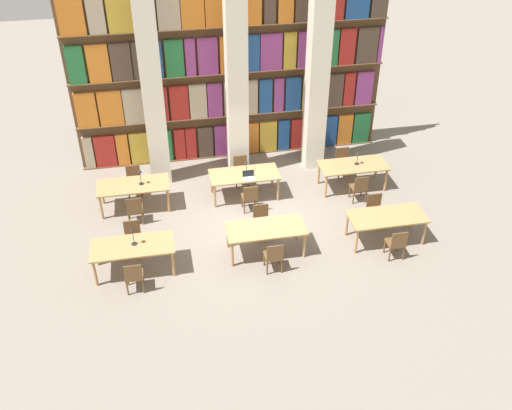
{
  "coord_description": "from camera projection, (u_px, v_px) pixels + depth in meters",
  "views": [
    {
      "loc": [
        -2.31,
        -12.11,
        9.17
      ],
      "look_at": [
        0.0,
        -0.13,
        0.69
      ],
      "focal_mm": 40.0,
      "sensor_mm": 36.0,
      "label": 1
    }
  ],
  "objects": [
    {
      "name": "chair_5",
      "position": [
        375.0,
        209.0,
        15.11
      ],
      "size": [
        0.42,
        0.4,
        0.86
      ],
      "rotation": [
        0.0,
        0.0,
        3.14
      ],
      "color": "brown",
      "rests_on": "ground_plane"
    },
    {
      "name": "chair_3",
      "position": [
        262.0,
        220.0,
        14.71
      ],
      "size": [
        0.42,
        0.4,
        0.86
      ],
      "rotation": [
        0.0,
        0.0,
        3.14
      ],
      "color": "brown",
      "rests_on": "ground_plane"
    },
    {
      "name": "desk_lamp_3",
      "position": [
        358.0,
        156.0,
        16.28
      ],
      "size": [
        0.14,
        0.14,
        0.4
      ],
      "color": "#232328",
      "rests_on": "reading_table_5"
    },
    {
      "name": "reading_table_3",
      "position": [
        133.0,
        187.0,
        15.58
      ],
      "size": [
        1.96,
        0.9,
        0.76
      ],
      "color": "tan",
      "rests_on": "ground_plane"
    },
    {
      "name": "pillar_center",
      "position": [
        236.0,
        79.0,
        15.87
      ],
      "size": [
        0.58,
        0.58,
        6.0
      ],
      "color": "silver",
      "rests_on": "ground_plane"
    },
    {
      "name": "reading_table_5",
      "position": [
        353.0,
        167.0,
        16.45
      ],
      "size": [
        1.96,
        0.9,
        0.76
      ],
      "color": "tan",
      "rests_on": "ground_plane"
    },
    {
      "name": "chair_10",
      "position": [
        359.0,
        187.0,
        15.97
      ],
      "size": [
        0.42,
        0.4,
        0.86
      ],
      "color": "brown",
      "rests_on": "ground_plane"
    },
    {
      "name": "chair_0",
      "position": [
        134.0,
        276.0,
        12.94
      ],
      "size": [
        0.42,
        0.4,
        0.86
      ],
      "color": "brown",
      "rests_on": "ground_plane"
    },
    {
      "name": "chair_4",
      "position": [
        396.0,
        243.0,
        13.92
      ],
      "size": [
        0.42,
        0.4,
        0.86
      ],
      "color": "brown",
      "rests_on": "ground_plane"
    },
    {
      "name": "pillar_left",
      "position": [
        152.0,
        85.0,
        15.5
      ],
      "size": [
        0.58,
        0.58,
        6.0
      ],
      "color": "silver",
      "rests_on": "ground_plane"
    },
    {
      "name": "laptop",
      "position": [
        249.0,
        177.0,
        15.78
      ],
      "size": [
        0.32,
        0.22,
        0.21
      ],
      "color": "silver",
      "rests_on": "reading_table_4"
    },
    {
      "name": "chair_9",
      "position": [
        241.0,
        169.0,
        16.76
      ],
      "size": [
        0.42,
        0.4,
        0.86
      ],
      "rotation": [
        0.0,
        0.0,
        3.14
      ],
      "color": "brown",
      "rests_on": "ground_plane"
    },
    {
      "name": "chair_11",
      "position": [
        343.0,
        161.0,
        17.16
      ],
      "size": [
        0.42,
        0.4,
        0.86
      ],
      "rotation": [
        0.0,
        0.0,
        3.14
      ],
      "color": "brown",
      "rests_on": "ground_plane"
    },
    {
      "name": "pillar_right",
      "position": [
        318.0,
        73.0,
        16.23
      ],
      "size": [
        0.58,
        0.58,
        6.0
      ],
      "color": "silver",
      "rests_on": "ground_plane"
    },
    {
      "name": "reading_table_1",
      "position": [
        266.0,
        230.0,
        13.98
      ],
      "size": [
        1.96,
        0.9,
        0.76
      ],
      "color": "tan",
      "rests_on": "ground_plane"
    },
    {
      "name": "desk_lamp_0",
      "position": [
        133.0,
        233.0,
        13.22
      ],
      "size": [
        0.14,
        0.14,
        0.49
      ],
      "color": "#232328",
      "rests_on": "reading_table_0"
    },
    {
      "name": "ground_plane",
      "position": [
        255.0,
        223.0,
        15.36
      ],
      "size": [
        40.0,
        40.0,
        0.0
      ],
      "primitive_type": "plane",
      "color": "gray"
    },
    {
      "name": "reading_table_2",
      "position": [
        387.0,
        218.0,
        14.39
      ],
      "size": [
        1.96,
        0.9,
        0.76
      ],
      "color": "tan",
      "rests_on": "ground_plane"
    },
    {
      "name": "reading_table_0",
      "position": [
        133.0,
        248.0,
        13.41
      ],
      "size": [
        1.96,
        0.9,
        0.76
      ],
      "color": "tan",
      "rests_on": "ground_plane"
    },
    {
      "name": "chair_6",
      "position": [
        135.0,
        209.0,
        15.11
      ],
      "size": [
        0.42,
        0.4,
        0.86
      ],
      "color": "brown",
      "rests_on": "ground_plane"
    },
    {
      "name": "bookshelf_bank",
      "position": [
        230.0,
        76.0,
        16.95
      ],
      "size": [
        9.4,
        0.35,
        5.5
      ],
      "color": "brown",
      "rests_on": "ground_plane"
    },
    {
      "name": "desk_lamp_1",
      "position": [
        140.0,
        175.0,
        15.39
      ],
      "size": [
        0.14,
        0.14,
        0.45
      ],
      "color": "#232328",
      "rests_on": "reading_table_3"
    },
    {
      "name": "chair_1",
      "position": [
        133.0,
        237.0,
        14.13
      ],
      "size": [
        0.42,
        0.4,
        0.86
      ],
      "rotation": [
        0.0,
        0.0,
        3.14
      ],
      "color": "brown",
      "rests_on": "ground_plane"
    },
    {
      "name": "chair_7",
      "position": [
        134.0,
        180.0,
        16.3
      ],
      "size": [
        0.42,
        0.4,
        0.86
      ],
      "rotation": [
        0.0,
        0.0,
        3.14
      ],
      "color": "brown",
      "rests_on": "ground_plane"
    },
    {
      "name": "reading_table_4",
      "position": [
        244.0,
        176.0,
        16.04
      ],
      "size": [
        1.96,
        0.9,
        0.76
      ],
      "color": "tan",
      "rests_on": "ground_plane"
    },
    {
      "name": "chair_8",
      "position": [
        250.0,
        197.0,
        15.58
      ],
      "size": [
        0.42,
        0.4,
        0.86
      ],
      "color": "brown",
      "rests_on": "ground_plane"
    },
    {
      "name": "desk_lamp_2",
      "position": [
        246.0,
        165.0,
        15.82
      ],
      "size": [
        0.14,
        0.14,
        0.43
      ],
      "color": "#232328",
      "rests_on": "reading_table_4"
    },
    {
      "name": "chair_2",
      "position": [
        274.0,
        256.0,
        13.52
      ],
      "size": [
        0.42,
        0.4,
        0.86
      ],
      "color": "brown",
      "rests_on": "ground_plane"
    }
  ]
}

